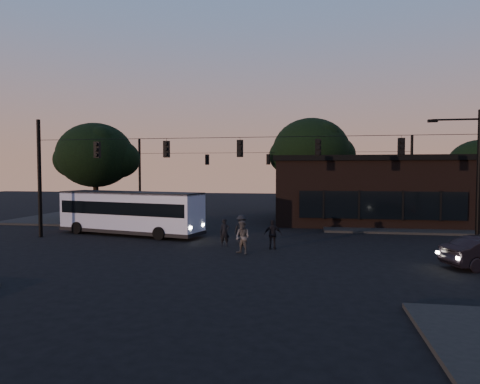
% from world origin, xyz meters
% --- Properties ---
extents(ground, '(120.00, 120.00, 0.00)m').
position_xyz_m(ground, '(0.00, 0.00, 0.00)').
color(ground, black).
rests_on(ground, ground).
extents(sidewalk_far_right, '(14.00, 10.00, 0.15)m').
position_xyz_m(sidewalk_far_right, '(12.00, 14.00, 0.07)').
color(sidewalk_far_right, black).
rests_on(sidewalk_far_right, ground).
extents(sidewalk_far_left, '(14.00, 10.00, 0.15)m').
position_xyz_m(sidewalk_far_left, '(-14.00, 14.00, 0.07)').
color(sidewalk_far_left, black).
rests_on(sidewalk_far_left, ground).
extents(building, '(15.40, 10.41, 5.40)m').
position_xyz_m(building, '(9.00, 15.97, 2.71)').
color(building, black).
rests_on(building, ground).
extents(tree_behind, '(7.60, 7.60, 9.43)m').
position_xyz_m(tree_behind, '(4.00, 22.00, 6.19)').
color(tree_behind, black).
rests_on(tree_behind, ground).
extents(tree_right, '(5.20, 5.20, 6.86)m').
position_xyz_m(tree_right, '(18.00, 18.00, 4.63)').
color(tree_right, black).
rests_on(tree_right, ground).
extents(tree_left, '(6.40, 6.40, 8.30)m').
position_xyz_m(tree_left, '(-14.00, 13.00, 5.57)').
color(tree_left, black).
rests_on(tree_left, ground).
extents(signal_rig_near, '(26.24, 0.30, 7.50)m').
position_xyz_m(signal_rig_near, '(0.00, 4.00, 4.45)').
color(signal_rig_near, black).
rests_on(signal_rig_near, ground).
extents(signal_rig_far, '(26.24, 0.30, 7.50)m').
position_xyz_m(signal_rig_far, '(0.00, 20.00, 4.20)').
color(signal_rig_far, black).
rests_on(signal_rig_far, ground).
extents(bus, '(10.42, 4.66, 2.86)m').
position_xyz_m(bus, '(-7.72, 5.89, 1.60)').
color(bus, '#A2ACCF').
rests_on(bus, ground).
extents(pedestrian_a, '(0.65, 0.52, 1.56)m').
position_xyz_m(pedestrian_a, '(-0.65, 2.68, 0.78)').
color(pedestrian_a, black).
rests_on(pedestrian_a, ground).
extents(pedestrian_b, '(1.04, 0.99, 1.70)m').
position_xyz_m(pedestrian_b, '(0.71, 0.62, 0.85)').
color(pedestrian_b, '#4F4B48').
rests_on(pedestrian_b, ground).
extents(pedestrian_c, '(0.99, 0.52, 1.62)m').
position_xyz_m(pedestrian_c, '(2.11, 2.20, 0.81)').
color(pedestrian_c, black).
rests_on(pedestrian_c, ground).
extents(pedestrian_d, '(1.26, 1.13, 1.69)m').
position_xyz_m(pedestrian_d, '(0.16, 3.62, 0.85)').
color(pedestrian_d, black).
rests_on(pedestrian_d, ground).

